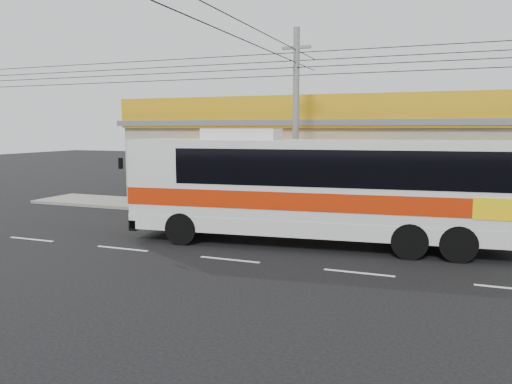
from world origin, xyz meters
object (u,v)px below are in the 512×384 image
(motorbike_red, at_px, (224,201))
(motorbike_dark, at_px, (137,192))
(utility_pole, at_px, (296,63))
(coach_bus, at_px, (324,183))

(motorbike_red, distance_m, motorbike_dark, 6.00)
(utility_pole, bearing_deg, motorbike_dark, 167.94)
(motorbike_red, relative_size, motorbike_dark, 1.25)
(coach_bus, bearing_deg, motorbike_dark, 147.72)
(motorbike_dark, xyz_separation_m, utility_pole, (9.45, -2.02, 6.14))
(utility_pole, bearing_deg, motorbike_red, 171.71)
(motorbike_dark, bearing_deg, motorbike_red, -84.67)
(coach_bus, relative_size, motorbike_dark, 8.03)
(motorbike_red, height_order, motorbike_dark, motorbike_red)
(coach_bus, xyz_separation_m, motorbike_red, (-5.75, 4.20, -1.48))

